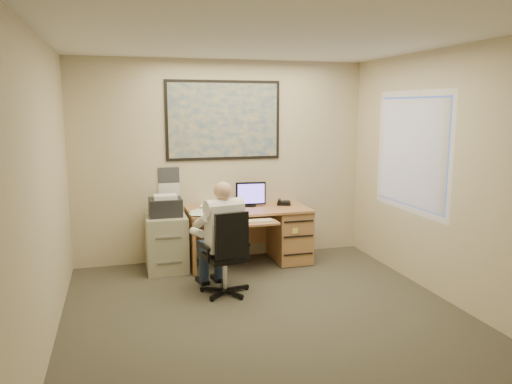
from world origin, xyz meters
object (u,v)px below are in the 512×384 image
object	(u,v)px
person	(224,238)
filing_cabinet	(166,238)
desk	(272,229)
office_chair	(225,270)

from	to	relation	value
person	filing_cabinet	bearing A→B (deg)	105.87
desk	person	xyz separation A→B (m)	(-0.87, -0.99, 0.20)
desk	filing_cabinet	size ratio (longest dim) A/B	1.62
office_chair	person	size ratio (longest dim) A/B	0.76
filing_cabinet	person	xyz separation A→B (m)	(0.55, -0.99, 0.21)
filing_cabinet	desk	bearing A→B (deg)	0.15
person	desk	bearing A→B (deg)	35.63
desk	filing_cabinet	world-z (taller)	desk
desk	person	distance (m)	1.33
filing_cabinet	office_chair	size ratio (longest dim) A/B	1.02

